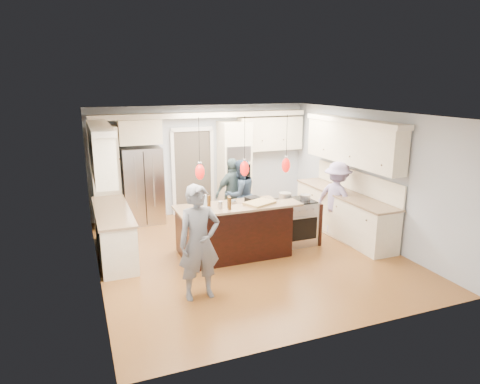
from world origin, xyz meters
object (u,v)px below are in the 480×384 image
object	(u,v)px
kitchen_island	(233,230)
refrigerator	(143,185)
person_far_left	(240,195)
island_range	(296,222)
person_bar_end	(199,243)

from	to	relation	value
kitchen_island	refrigerator	bearing A→B (deg)	116.88
refrigerator	person_far_left	world-z (taller)	refrigerator
island_range	person_bar_end	bearing A→B (deg)	-148.78
person_bar_end	refrigerator	bearing A→B (deg)	91.26
island_range	person_far_left	world-z (taller)	person_far_left
kitchen_island	island_range	distance (m)	1.41
island_range	kitchen_island	bearing A→B (deg)	-176.89
person_far_left	island_range	bearing A→B (deg)	107.32
refrigerator	person_bar_end	world-z (taller)	refrigerator
person_bar_end	island_range	bearing A→B (deg)	29.30
refrigerator	person_bar_end	bearing A→B (deg)	-86.82
refrigerator	kitchen_island	xyz separation A→B (m)	(1.30, -2.57, -0.42)
island_range	person_far_left	xyz separation A→B (m)	(-0.76, 1.22, 0.34)
refrigerator	kitchen_island	bearing A→B (deg)	-63.12
kitchen_island	person_bar_end	distance (m)	1.84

